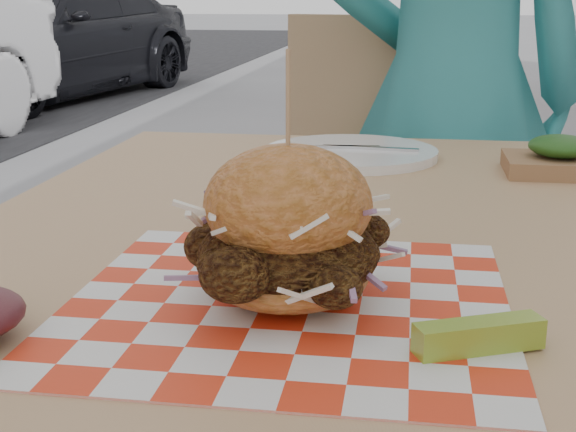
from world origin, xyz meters
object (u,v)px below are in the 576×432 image
object	(u,v)px
car_dark	(42,38)
patio_chair	(379,193)
diner	(451,96)
sandwich	(288,235)
patio_table	(320,301)

from	to	relation	value
car_dark	patio_chair	xyz separation A→B (m)	(3.50, -5.67, -0.03)
diner	sandwich	world-z (taller)	diner
diner	sandwich	distance (m)	1.13
car_dark	patio_table	distance (m)	7.51
diner	patio_chair	size ratio (longest dim) A/B	1.66
diner	patio_table	world-z (taller)	diner
car_dark	sandwich	bearing A→B (deg)	-51.97
patio_table	sandwich	xyz separation A→B (m)	(-0.00, -0.21, 0.14)
sandwich	patio_chair	bearing A→B (deg)	88.58
car_dark	sandwich	world-z (taller)	car_dark
diner	patio_table	bearing A→B (deg)	77.17
patio_table	patio_chair	bearing A→B (deg)	88.53
car_dark	patio_chair	size ratio (longest dim) A/B	4.23
patio_chair	sandwich	xyz separation A→B (m)	(-0.03, -1.19, 0.26)
diner	patio_chair	world-z (taller)	diner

